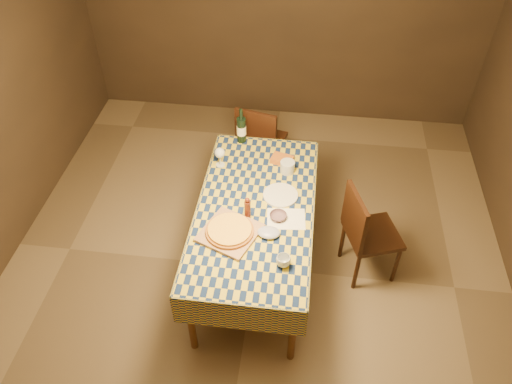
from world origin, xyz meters
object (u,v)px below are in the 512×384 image
Objects in this scene: dining_table at (255,215)px; wine_bottle at (241,129)px; bowl at (278,216)px; white_plate at (280,195)px; cutting_board at (230,233)px; pizza at (230,230)px; chair_right at (365,230)px; chair_far at (260,140)px.

dining_table is 0.91m from wine_bottle.
dining_table is 13.76× the size of bowl.
white_plate is at bearing -58.55° from wine_bottle.
wine_bottle is at bearing 93.87° from cutting_board.
white_plate is (0.19, 0.16, 0.08)m from dining_table.
chair_right reaches higher than pizza.
wine_bottle is 1.21× the size of white_plate.
chair_far reaches higher than dining_table.
bowl is at bearing -24.93° from dining_table.
chair_right is at bearing -5.42° from white_plate.
white_plate is at bearing 53.27° from cutting_board.
bowl reaches higher than white_plate.
white_plate is at bearing -74.18° from chair_far.
dining_table is 1.98× the size of chair_right.
pizza is 0.40× the size of chair_right.
bowl is 0.39× the size of wine_bottle.
chair_right is (1.14, -0.76, -0.38)m from wine_bottle.
cutting_board is 1.39× the size of white_plate.
chair_far is (-0.30, 1.04, -0.26)m from white_plate.
pizza is 1.17m from chair_right.
cutting_board is 0.03m from pizza.
wine_bottle is 0.37× the size of chair_far.
chair_right is at bearing -47.63° from chair_far.
cutting_board reaches higher than white_plate.
cutting_board is at bearing -149.11° from bowl.
chair_right is at bearing 20.32° from pizza.
dining_table is 0.23m from bowl.
chair_far reaches higher than cutting_board.
dining_table is 4.93× the size of pizza.
chair_right is (0.72, -0.07, -0.26)m from white_plate.
wine_bottle is at bearing 146.37° from chair_right.
dining_table is at bearing 62.22° from pizza.
wine_bottle is at bearing 105.34° from dining_table.
chair_far is at bearing 88.14° from pizza.
dining_table is 0.26m from white_plate.
pizza reaches higher than bowl.
wine_bottle is (-0.43, 0.95, 0.11)m from bowl.
pizza reaches higher than dining_table.
chair_far is 1.00× the size of chair_right.
pizza reaches higher than cutting_board.
chair_right is at bearing 6.07° from dining_table.
bowl is 0.14× the size of chair_far.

